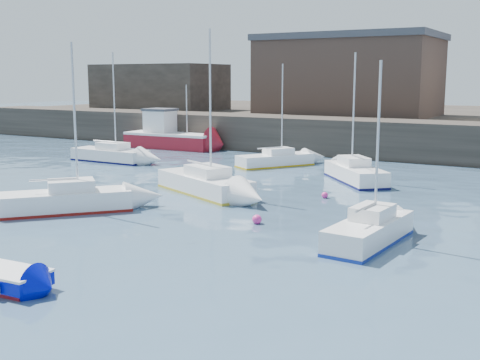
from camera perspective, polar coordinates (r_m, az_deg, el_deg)
The scene contains 14 objects.
water at distance 20.17m, azimuth -17.67°, elevation -9.21°, with size 220.00×220.00×0.00m, color #2D4760.
quay_wall at distance 50.00m, azimuth 13.42°, elevation 3.85°, with size 90.00×5.00×3.00m, color #28231E.
land_strip at distance 67.38m, azimuth 17.91°, elevation 5.01°, with size 90.00×32.00×2.80m, color #28231E.
warehouse at distance 59.25m, azimuth 10.29°, elevation 9.79°, with size 16.40×10.40×7.60m.
bldg_west at distance 69.15m, azimuth -7.64°, elevation 8.73°, with size 14.00×8.00×5.00m.
fishing_boat at distance 55.47m, azimuth -6.70°, elevation 4.19°, with size 8.75×3.54×5.73m.
sailboat_a at distance 29.99m, azimuth -16.16°, elevation -1.86°, with size 5.52×5.93×8.00m.
sailboat_b at distance 33.38m, azimuth -3.36°, elevation -0.31°, with size 7.21×4.91×8.90m.
sailboat_c at distance 23.85m, azimuth 12.19°, elevation -4.70°, with size 2.09×5.44×7.02m.
sailboat_e at distance 47.21m, azimuth -12.20°, elevation 2.38°, with size 6.41×2.09×8.23m.
sailboat_f at distance 37.82m, azimuth 10.86°, elevation 0.68°, with size 5.46×5.82×7.88m.
sailboat_h at distance 43.83m, azimuth 3.37°, elevation 1.96°, with size 4.59×5.80×7.34m.
buoy_mid at distance 26.62m, azimuth 1.61°, elevation -4.16°, with size 0.43×0.43×0.43m, color #DC2B86.
buoy_far at distance 32.51m, azimuth 8.04°, elevation -1.70°, with size 0.35×0.35×0.35m, color #DC2B86.
Camera 1 is at (14.36, -12.64, 6.38)m, focal length 45.00 mm.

